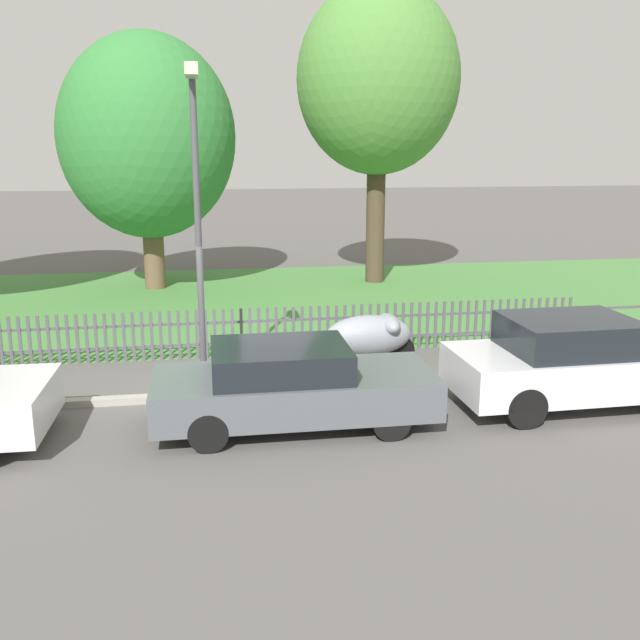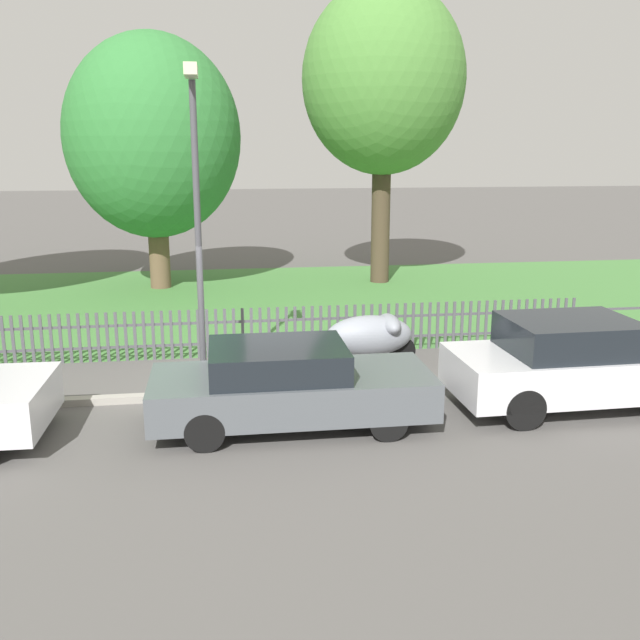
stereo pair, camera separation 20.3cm
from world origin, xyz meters
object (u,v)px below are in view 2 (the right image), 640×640
(parked_car_navy_estate, at_px, (289,385))
(parked_car_red_compact, at_px, (576,362))
(street_lamp, at_px, (196,192))
(tree_behind_motorcycle, at_px, (153,138))
(covered_motorcycle, at_px, (371,335))
(tree_mid_park, at_px, (383,81))

(parked_car_navy_estate, relative_size, parked_car_red_compact, 1.01)
(street_lamp, bearing_deg, tree_behind_motorcycle, 98.46)
(parked_car_navy_estate, height_order, covered_motorcycle, parked_car_navy_estate)
(parked_car_red_compact, distance_m, covered_motorcycle, 3.82)
(parked_car_red_compact, height_order, tree_mid_park, tree_mid_park)
(tree_behind_motorcycle, bearing_deg, street_lamp, -81.54)
(parked_car_navy_estate, xyz_separation_m, street_lamp, (-1.30, 1.81, 2.75))
(street_lamp, bearing_deg, tree_mid_park, 60.93)
(parked_car_red_compact, relative_size, covered_motorcycle, 2.26)
(tree_mid_park, bearing_deg, parked_car_red_compact, -86.45)
(tree_behind_motorcycle, bearing_deg, tree_mid_park, -0.19)
(parked_car_navy_estate, distance_m, tree_behind_motorcycle, 12.22)
(tree_behind_motorcycle, xyz_separation_m, tree_mid_park, (6.69, -0.02, 1.62))
(covered_motorcycle, distance_m, tree_behind_motorcycle, 10.42)
(parked_car_navy_estate, xyz_separation_m, tree_mid_park, (3.97, 11.30, 5.33))
(parked_car_red_compact, distance_m, tree_behind_motorcycle, 13.86)
(tree_mid_park, height_order, street_lamp, tree_mid_park)
(covered_motorcycle, xyz_separation_m, street_lamp, (-3.16, -0.93, 2.77))
(tree_behind_motorcycle, height_order, tree_mid_park, tree_mid_park)
(covered_motorcycle, xyz_separation_m, tree_mid_park, (2.12, 8.56, 5.36))
(tree_behind_motorcycle, bearing_deg, covered_motorcycle, -61.97)
(parked_car_navy_estate, relative_size, tree_behind_motorcycle, 0.58)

